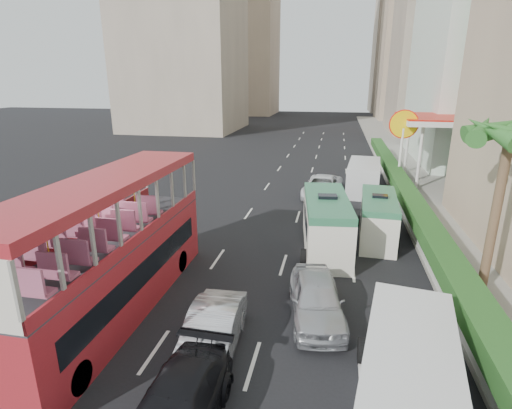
% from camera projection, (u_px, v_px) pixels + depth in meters
% --- Properties ---
extents(ground_plane, '(200.00, 200.00, 0.00)m').
position_uv_depth(ground_plane, '(276.00, 328.00, 13.90)').
color(ground_plane, black).
rests_on(ground_plane, ground).
extents(double_decker_bus, '(2.50, 11.00, 5.06)m').
position_uv_depth(double_decker_bus, '(111.00, 248.00, 14.27)').
color(double_decker_bus, '#AA2028').
rests_on(double_decker_bus, ground).
extents(car_silver_lane_a, '(1.74, 4.42, 1.43)m').
position_uv_depth(car_silver_lane_a, '(213.00, 352.00, 12.68)').
color(car_silver_lane_a, '#B6B9BE').
rests_on(car_silver_lane_a, ground).
extents(car_silver_lane_b, '(2.52, 4.74, 1.54)m').
position_uv_depth(car_silver_lane_b, '(316.00, 317.00, 14.55)').
color(car_silver_lane_b, '#B6B9BE').
rests_on(car_silver_lane_b, ground).
extents(van_asset, '(3.07, 5.63, 1.50)m').
position_uv_depth(van_asset, '(322.00, 197.00, 29.58)').
color(van_asset, silver).
rests_on(van_asset, ground).
extents(minibus_near, '(2.72, 6.32, 2.72)m').
position_uv_depth(minibus_near, '(326.00, 224.00, 20.02)').
color(minibus_near, silver).
rests_on(minibus_near, ground).
extents(minibus_far, '(2.05, 5.38, 2.35)m').
position_uv_depth(minibus_far, '(378.00, 218.00, 21.41)').
color(minibus_far, silver).
rests_on(minibus_far, ground).
extents(panel_van_near, '(3.01, 5.71, 2.17)m').
position_uv_depth(panel_van_near, '(408.00, 376.00, 10.13)').
color(panel_van_near, silver).
rests_on(panel_van_near, ground).
extents(panel_van_far, '(2.77, 5.87, 2.28)m').
position_uv_depth(panel_van_far, '(363.00, 177.00, 30.58)').
color(panel_van_far, silver).
rests_on(panel_van_far, ground).
extents(sidewalk, '(6.00, 120.00, 0.18)m').
position_uv_depth(sidewalk, '(417.00, 176.00, 35.58)').
color(sidewalk, '#99968C').
rests_on(sidewalk, ground).
extents(kerb_wall, '(0.30, 44.00, 1.00)m').
position_uv_depth(kerb_wall, '(404.00, 203.00, 25.64)').
color(kerb_wall, silver).
rests_on(kerb_wall, sidewalk).
extents(hedge, '(1.10, 44.00, 0.70)m').
position_uv_depth(hedge, '(405.00, 191.00, 25.38)').
color(hedge, '#2D6626').
rests_on(hedge, kerb_wall).
extents(palm_tree, '(0.36, 0.36, 6.40)m').
position_uv_depth(palm_tree, '(495.00, 214.00, 15.17)').
color(palm_tree, brown).
rests_on(palm_tree, sidewalk).
extents(shell_station, '(6.50, 8.00, 5.50)m').
position_uv_depth(shell_station, '(439.00, 150.00, 32.73)').
color(shell_station, silver).
rests_on(shell_station, ground).
extents(tower_far_a, '(14.00, 14.00, 44.00)m').
position_uv_depth(tower_far_a, '(421.00, 9.00, 80.87)').
color(tower_far_a, tan).
rests_on(tower_far_a, ground).
extents(tower_far_b, '(14.00, 14.00, 40.00)m').
position_uv_depth(tower_far_b, '(404.00, 32.00, 102.05)').
color(tower_far_b, tan).
rests_on(tower_far_b, ground).
extents(tower_left_b, '(16.00, 16.00, 46.00)m').
position_uv_depth(tower_left_b, '(243.00, 15.00, 95.37)').
color(tower_left_b, tan).
rests_on(tower_left_b, ground).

